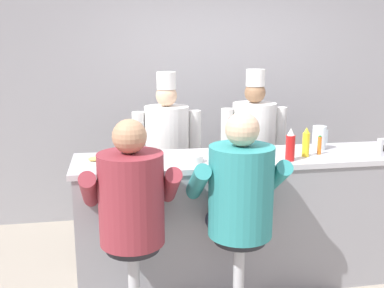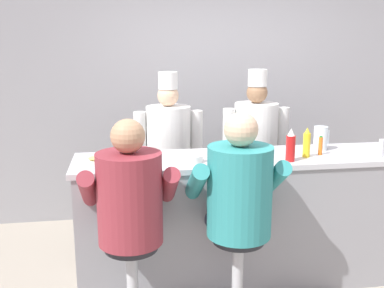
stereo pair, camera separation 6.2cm
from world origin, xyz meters
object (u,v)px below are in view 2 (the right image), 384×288
Objects in this scene: cook_in_whites_near at (169,151)px; cook_in_whites_far at (255,148)px; diner_seated_teal at (238,196)px; breakfast_plate at (96,161)px; ketchup_bottle_red at (291,146)px; mustard_bottle_yellow at (307,143)px; cereal_bowl at (194,158)px; hot_sauce_bottle_orange at (320,146)px; water_pitcher_clear at (321,138)px; coffee_mug_tan at (138,158)px; diner_seated_maroon at (130,203)px.

cook_in_whites_far reaches higher than cook_in_whites_near.
breakfast_plate is at bearing 152.05° from diner_seated_teal.
cook_in_whites_near is at bearing 128.82° from ketchup_bottle_red.
diner_seated_teal is at bearing -111.40° from cook_in_whites_far.
cereal_bowl is at bearing -179.32° from mustard_bottle_yellow.
breakfast_plate is at bearing -127.24° from cook_in_whites_near.
hot_sauce_bottle_orange is 0.92m from cook_in_whites_far.
ketchup_bottle_red is 0.15× the size of cook_in_whites_far.
water_pitcher_clear reaches higher than coffee_mug_tan.
cook_in_whites_far is (1.24, 1.33, 0.02)m from diner_seated_maroon.
hot_sauce_bottle_orange is 0.09× the size of cook_in_whites_far.
mustard_bottle_yellow reaches higher than cereal_bowl.
hot_sauce_bottle_orange is at bearing -114.39° from water_pitcher_clear.
breakfast_plate is 0.15× the size of cook_in_whites_near.
cook_in_whites_near is at bearing 52.76° from breakfast_plate.
cook_in_whites_near is 0.85m from cook_in_whites_far.
cereal_bowl is 1.19m from cook_in_whites_far.
water_pitcher_clear is 1.73m from diner_seated_maroon.
breakfast_plate is at bearing 114.83° from diner_seated_maroon.
water_pitcher_clear is at bearing 11.29° from cereal_bowl.
diner_seated_maroon is at bearing -158.11° from water_pitcher_clear.
water_pitcher_clear is at bearing 65.61° from hot_sauce_bottle_orange.
mustard_bottle_yellow is 0.95× the size of breakfast_plate.
hot_sauce_bottle_orange is at bearing -37.57° from cook_in_whites_near.
mustard_bottle_yellow is 1.98× the size of coffee_mug_tan.
cereal_bowl is 0.94m from cook_in_whites_near.
coffee_mug_tan reaches higher than cereal_bowl.
breakfast_plate is (-1.82, -0.13, -0.08)m from water_pitcher_clear.
hot_sauce_bottle_orange is 0.62× the size of breakfast_plate.
cook_in_whites_near reaches higher than ketchup_bottle_red.
water_pitcher_clear is at bearing 36.36° from diner_seated_teal.
ketchup_bottle_red is 1.02× the size of breakfast_plate.
cook_in_whites_near is 0.99× the size of cook_in_whites_far.
coffee_mug_tan is at bearing -143.34° from cook_in_whites_far.
cook_in_whites_near is (0.39, 1.34, 0.01)m from diner_seated_maroon.
diner_seated_teal is at bearing -60.47° from cereal_bowl.
cereal_bowl is 0.66m from diner_seated_maroon.
cook_in_whites_far reaches higher than coffee_mug_tan.
mustard_bottle_yellow is at bearing -160.58° from hot_sauce_bottle_orange.
cereal_bowl reaches higher than breakfast_plate.
hot_sauce_bottle_orange is at bearing 3.29° from cereal_bowl.
cook_in_whites_near is at bearing 95.72° from cereal_bowl.
breakfast_plate is 1.09m from diner_seated_teal.
ketchup_bottle_red is 0.17× the size of diner_seated_teal.
cook_in_whites_far is at bearing 46.94° from diner_seated_maroon.
coffee_mug_tan is 1.47m from cook_in_whites_far.
cook_in_whites_near is (-0.33, 1.34, 0.00)m from diner_seated_teal.
cereal_bowl is at bearing 40.68° from diner_seated_maroon.
cook_in_whites_near reaches higher than hot_sauce_bottle_orange.
mustard_bottle_yellow reaches higher than water_pitcher_clear.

